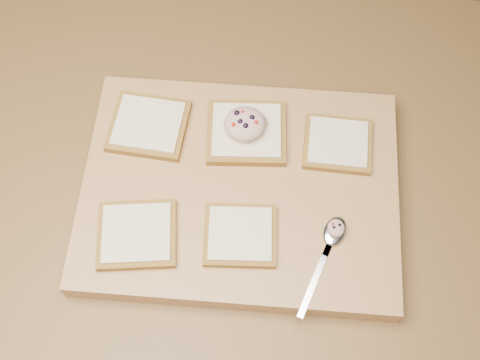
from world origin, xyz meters
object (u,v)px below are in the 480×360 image
object	(u,v)px
tuna_salad_dollop	(245,124)
bread_far_center	(247,132)
spoon	(332,238)
cutting_board	(240,190)

from	to	relation	value
tuna_salad_dollop	bread_far_center	bearing A→B (deg)	-15.78
tuna_salad_dollop	spoon	distance (m)	0.23
spoon	bread_far_center	bearing A→B (deg)	129.51
bread_far_center	spoon	xyz separation A→B (m)	(0.14, -0.17, -0.00)
tuna_salad_dollop	spoon	world-z (taller)	tuna_salad_dollop
bread_far_center	tuna_salad_dollop	xyz separation A→B (m)	(-0.00, 0.00, 0.03)
cutting_board	tuna_salad_dollop	world-z (taller)	tuna_salad_dollop
cutting_board	spoon	size ratio (longest dim) A/B	3.01
tuna_salad_dollop	spoon	bearing A→B (deg)	-50.00
tuna_salad_dollop	spoon	xyz separation A→B (m)	(0.15, -0.17, -0.03)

